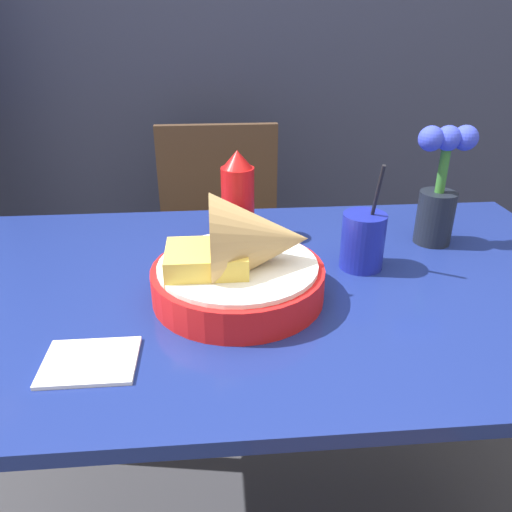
% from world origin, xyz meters
% --- Properties ---
extents(dining_table, '(1.27, 0.76, 0.75)m').
position_xyz_m(dining_table, '(0.00, 0.00, 0.65)').
color(dining_table, navy).
rests_on(dining_table, ground_plane).
extents(chair_far_window, '(0.40, 0.40, 0.87)m').
position_xyz_m(chair_far_window, '(-0.09, 0.73, 0.52)').
color(chair_far_window, '#473323').
rests_on(chair_far_window, ground_plane).
extents(food_basket, '(0.30, 0.30, 0.19)m').
position_xyz_m(food_basket, '(-0.06, -0.05, 0.81)').
color(food_basket, red).
rests_on(food_basket, dining_table).
extents(ketchup_bottle, '(0.07, 0.07, 0.19)m').
position_xyz_m(ketchup_bottle, '(-0.05, 0.21, 0.84)').
color(ketchup_bottle, red).
rests_on(ketchup_bottle, dining_table).
extents(drink_cup, '(0.08, 0.08, 0.22)m').
position_xyz_m(drink_cup, '(0.18, 0.04, 0.80)').
color(drink_cup, '#192399').
rests_on(drink_cup, dining_table).
extents(flower_vase, '(0.12, 0.08, 0.25)m').
position_xyz_m(flower_vase, '(0.36, 0.15, 0.86)').
color(flower_vase, black).
rests_on(flower_vase, dining_table).
extents(napkin, '(0.13, 0.11, 0.01)m').
position_xyz_m(napkin, '(-0.29, -0.22, 0.75)').
color(napkin, white).
rests_on(napkin, dining_table).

